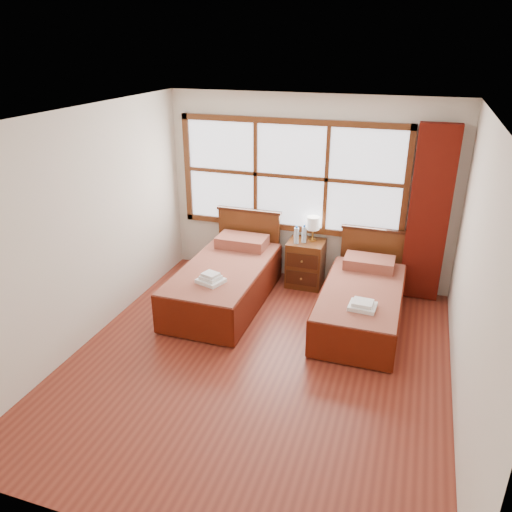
% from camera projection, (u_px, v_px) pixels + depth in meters
% --- Properties ---
extents(floor, '(4.50, 4.50, 0.00)m').
position_uv_depth(floor, '(257.00, 362.00, 5.43)').
color(floor, maroon).
rests_on(floor, ground).
extents(ceiling, '(4.50, 4.50, 0.00)m').
position_uv_depth(ceiling, '(258.00, 117.00, 4.39)').
color(ceiling, white).
rests_on(ceiling, wall_back).
extents(wall_back, '(4.00, 0.00, 4.00)m').
position_uv_depth(wall_back, '(308.00, 191.00, 6.87)').
color(wall_back, silver).
rests_on(wall_back, floor).
extents(wall_left, '(0.00, 4.50, 4.50)m').
position_uv_depth(wall_left, '(85.00, 230.00, 5.49)').
color(wall_left, silver).
rests_on(wall_left, floor).
extents(wall_right, '(0.00, 4.50, 4.50)m').
position_uv_depth(wall_right, '(476.00, 280.00, 4.33)').
color(wall_right, silver).
rests_on(wall_right, floor).
extents(window, '(3.16, 0.06, 1.56)m').
position_uv_depth(window, '(290.00, 176.00, 6.83)').
color(window, white).
rests_on(window, wall_back).
extents(curtain, '(0.50, 0.16, 2.30)m').
position_uv_depth(curtain, '(429.00, 215.00, 6.34)').
color(curtain, '#5A1109').
rests_on(curtain, wall_back).
extents(bed_left, '(1.02, 2.04, 0.99)m').
position_uv_depth(bed_left, '(226.00, 280.00, 6.59)').
color(bed_left, '#3B1A0C').
rests_on(bed_left, floor).
extents(bed_right, '(0.94, 1.96, 0.91)m').
position_uv_depth(bed_right, '(362.00, 302.00, 6.09)').
color(bed_right, '#3B1A0C').
rests_on(bed_right, floor).
extents(nightstand, '(0.49, 0.49, 0.66)m').
position_uv_depth(nightstand, '(305.00, 263.00, 7.02)').
color(nightstand, '#5A2D13').
rests_on(nightstand, floor).
extents(towels_left, '(0.36, 0.34, 0.12)m').
position_uv_depth(towels_left, '(211.00, 279.00, 6.00)').
color(towels_left, white).
rests_on(towels_left, bed_left).
extents(towels_right, '(0.31, 0.27, 0.09)m').
position_uv_depth(towels_right, '(363.00, 305.00, 5.52)').
color(towels_right, white).
rests_on(towels_right, bed_right).
extents(lamp, '(0.18, 0.18, 0.35)m').
position_uv_depth(lamp, '(313.00, 224.00, 6.83)').
color(lamp, gold).
rests_on(lamp, nightstand).
extents(bottle_near, '(0.07, 0.07, 0.25)m').
position_uv_depth(bottle_near, '(296.00, 235.00, 6.79)').
color(bottle_near, silver).
rests_on(bottle_near, nightstand).
extents(bottle_far, '(0.07, 0.07, 0.25)m').
position_uv_depth(bottle_far, '(304.00, 234.00, 6.82)').
color(bottle_far, silver).
rests_on(bottle_far, nightstand).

